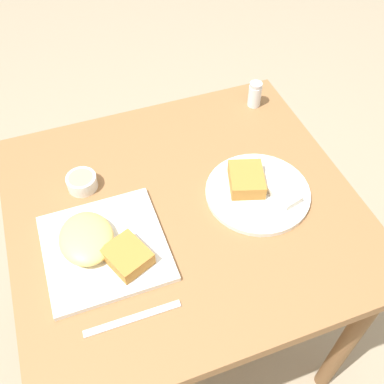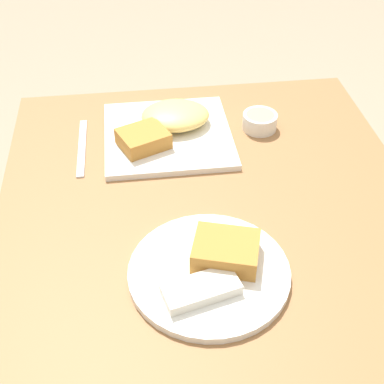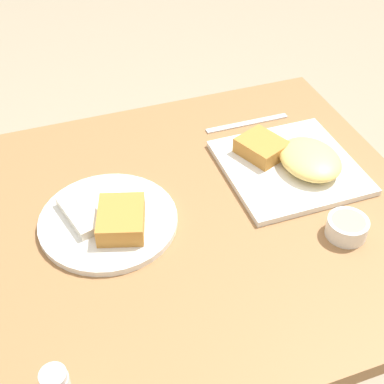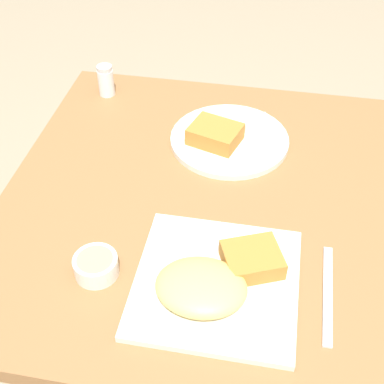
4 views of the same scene
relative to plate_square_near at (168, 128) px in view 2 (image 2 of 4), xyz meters
The scene contains 5 objects.
dining_table 0.27m from the plate_square_near, 105.13° to the left, with size 0.83×0.89×0.75m.
plate_square_near is the anchor object (origin of this frame).
plate_oval_far 0.43m from the plate_square_near, 94.79° to the left, with size 0.28×0.28×0.05m.
sauce_ramekin 0.21m from the plate_square_near, behind, with size 0.08×0.08×0.04m.
butter_knife 0.20m from the plate_square_near, ahead, with size 0.02×0.21×0.00m.
Camera 2 is at (0.14, 0.79, 1.45)m, focal length 50.00 mm.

